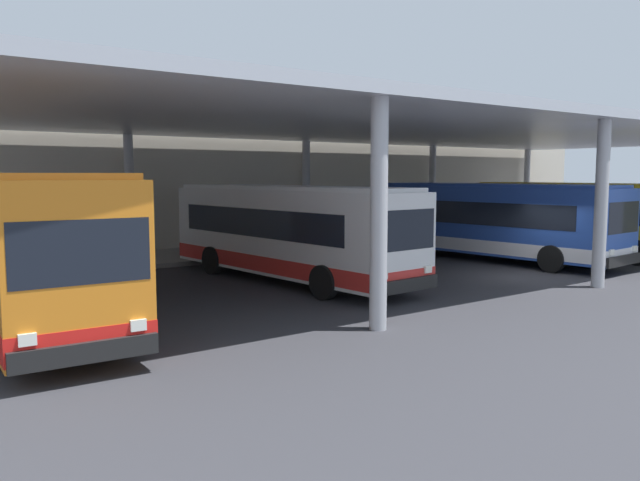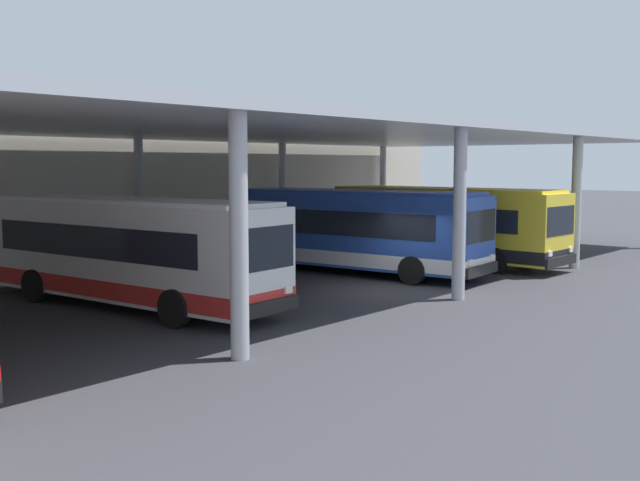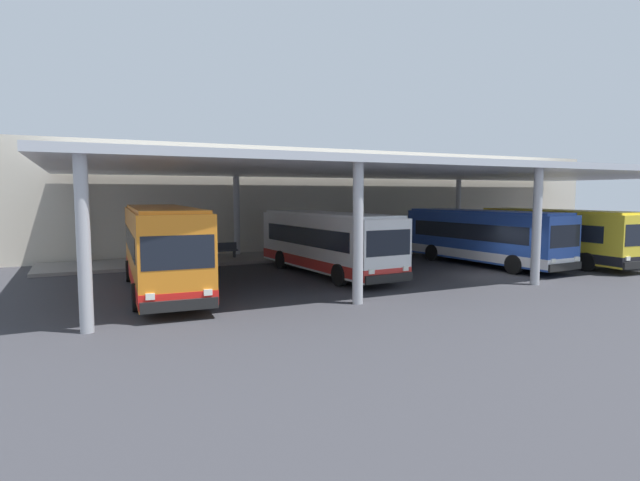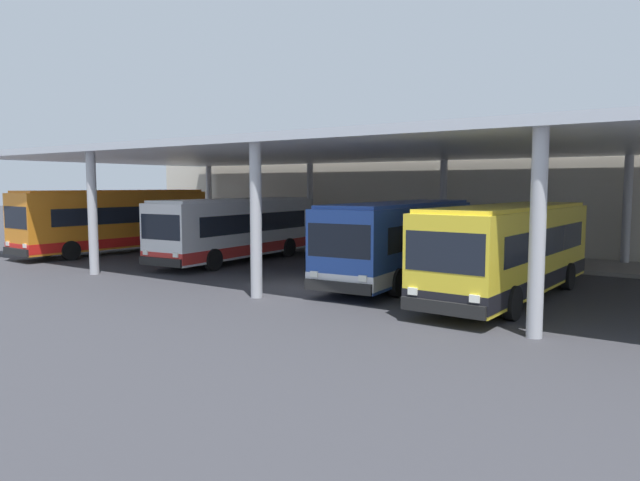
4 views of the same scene
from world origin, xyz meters
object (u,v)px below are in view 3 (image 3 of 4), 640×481
object	(u,v)px
bus_second_bay	(327,242)
bus_far_bay	(555,235)
bench_waiting	(223,250)
bus_middle_bay	(483,237)
bus_nearest_bay	(162,248)

from	to	relation	value
bus_second_bay	bus_far_bay	xyz separation A→B (m)	(14.32, -1.95, 0.00)
bus_far_bay	bus_second_bay	bearing A→B (deg)	172.25
bench_waiting	bus_second_bay	bearing A→B (deg)	-65.38
bus_second_bay	bus_middle_bay	bearing A→B (deg)	-5.05
bus_nearest_bay	bus_middle_bay	size ratio (longest dim) A/B	1.07
bus_second_bay	bus_middle_bay	xyz separation A→B (m)	(9.66, -0.85, 0.00)
bus_nearest_bay	bus_middle_bay	xyz separation A→B (m)	(17.96, 0.27, -0.19)
bus_second_bay	bench_waiting	world-z (taller)	bus_second_bay
bus_middle_bay	bus_far_bay	world-z (taller)	same
bus_nearest_bay	bus_middle_bay	world-z (taller)	bus_nearest_bay
bus_far_bay	bench_waiting	size ratio (longest dim) A/B	5.90
bus_far_bay	bench_waiting	xyz separation A→B (m)	(-17.77, 9.46, -0.99)
bus_far_bay	bus_middle_bay	bearing A→B (deg)	166.78
bench_waiting	bus_middle_bay	bearing A→B (deg)	-32.56
bus_middle_bay	bus_second_bay	bearing A→B (deg)	174.95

